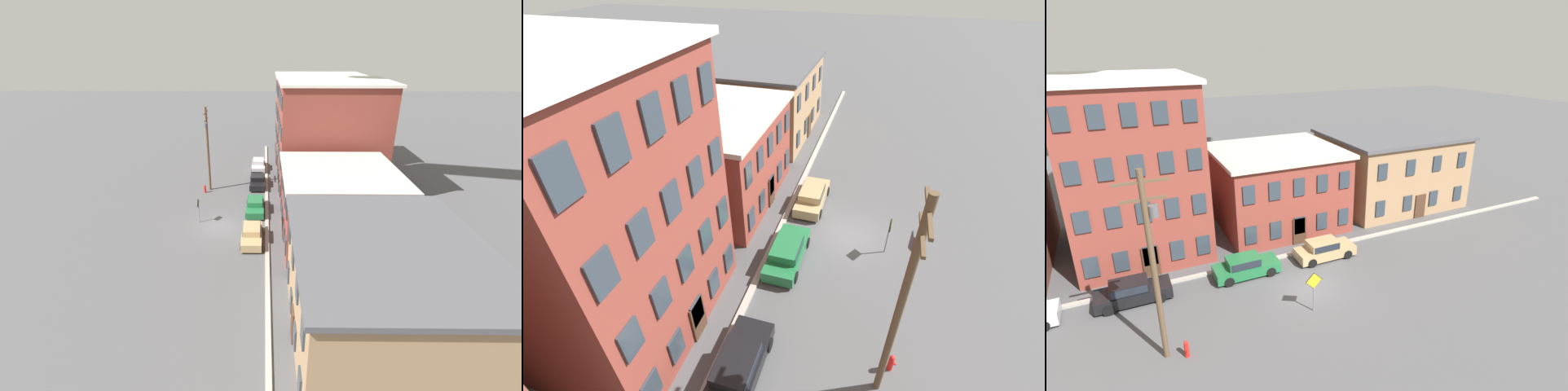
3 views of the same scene
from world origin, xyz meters
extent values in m
plane|color=#4C4C4F|center=(0.00, 0.00, 0.00)|extent=(200.00, 200.00, 0.00)
cube|color=#9E998E|center=(0.00, 4.50, 0.08)|extent=(56.00, 0.36, 0.16)
cube|color=brown|center=(-9.07, 11.69, 6.26)|extent=(8.88, 11.38, 12.52)
cube|color=silver|center=(-9.07, 11.69, 12.67)|extent=(9.38, 11.88, 0.30)
cube|color=#2D3842|center=(-12.62, 5.94, 1.57)|extent=(0.90, 0.10, 1.40)
cube|color=#2D3842|center=(-12.62, 5.94, 4.70)|extent=(0.90, 0.10, 1.40)
cube|color=#2D3842|center=(-12.62, 5.94, 7.83)|extent=(0.90, 0.10, 1.40)
cube|color=#2D3842|center=(-12.62, 5.94, 10.96)|extent=(0.90, 0.10, 1.40)
cube|color=#2D3842|center=(-10.84, 5.94, 1.57)|extent=(0.90, 0.10, 1.40)
cube|color=#2D3842|center=(-10.84, 5.94, 4.70)|extent=(0.90, 0.10, 1.40)
cube|color=#2D3842|center=(-10.84, 5.94, 7.83)|extent=(0.90, 0.10, 1.40)
cube|color=#2D3842|center=(-10.84, 5.94, 10.96)|extent=(0.90, 0.10, 1.40)
cube|color=#2D3842|center=(-9.07, 5.94, 1.57)|extent=(0.90, 0.10, 1.40)
cube|color=#2D3842|center=(-9.07, 5.94, 4.70)|extent=(0.90, 0.10, 1.40)
cube|color=#2D3842|center=(-9.07, 5.94, 7.83)|extent=(0.90, 0.10, 1.40)
cube|color=#2D3842|center=(-9.07, 5.94, 10.96)|extent=(0.90, 0.10, 1.40)
cube|color=#2D3842|center=(-7.29, 5.94, 1.57)|extent=(0.90, 0.10, 1.40)
cube|color=#2D3842|center=(-7.29, 5.94, 4.70)|extent=(0.90, 0.10, 1.40)
cube|color=#2D3842|center=(-7.29, 5.94, 7.83)|extent=(0.90, 0.10, 1.40)
cube|color=#2D3842|center=(-7.29, 5.94, 10.96)|extent=(0.90, 0.10, 1.40)
cube|color=#2D3842|center=(-5.52, 5.94, 1.57)|extent=(0.90, 0.10, 1.40)
cube|color=#2D3842|center=(-5.52, 5.94, 4.70)|extent=(0.90, 0.10, 1.40)
cube|color=#2D3842|center=(-5.52, 5.94, 7.83)|extent=(0.90, 0.10, 1.40)
cube|color=#2D3842|center=(-5.52, 5.94, 10.96)|extent=(0.90, 0.10, 1.40)
cube|color=#472D1E|center=(-9.07, 5.94, 1.10)|extent=(1.10, 0.10, 2.20)
cube|color=brown|center=(1.93, 10.69, 3.17)|extent=(9.85, 9.38, 6.34)
cube|color=#B7B2A8|center=(1.93, 10.69, 6.49)|extent=(10.35, 9.88, 0.30)
cube|color=#2D3842|center=(-2.01, 5.94, 1.59)|extent=(0.90, 0.10, 1.40)
cube|color=#2D3842|center=(-2.01, 5.94, 4.76)|extent=(0.90, 0.10, 1.40)
cube|color=#2D3842|center=(-0.04, 5.94, 1.59)|extent=(0.90, 0.10, 1.40)
cube|color=#2D3842|center=(-0.04, 5.94, 4.76)|extent=(0.90, 0.10, 1.40)
cube|color=#2D3842|center=(1.93, 5.94, 1.59)|extent=(0.90, 0.10, 1.40)
cube|color=#2D3842|center=(1.93, 5.94, 4.76)|extent=(0.90, 0.10, 1.40)
cube|color=#2D3842|center=(3.90, 5.94, 1.59)|extent=(0.90, 0.10, 1.40)
cube|color=#2D3842|center=(3.90, 5.94, 4.76)|extent=(0.90, 0.10, 1.40)
cube|color=#2D3842|center=(5.87, 5.94, 1.59)|extent=(0.90, 0.10, 1.40)
cube|color=#2D3842|center=(5.87, 5.94, 4.76)|extent=(0.90, 0.10, 1.40)
cube|color=#472D1E|center=(1.93, 5.94, 1.10)|extent=(1.10, 0.10, 2.20)
cube|color=#9E7A56|center=(13.90, 10.90, 3.28)|extent=(11.66, 9.80, 6.56)
cube|color=#4C4C51|center=(13.90, 10.90, 6.71)|extent=(12.16, 10.30, 0.30)
cube|color=#2D3842|center=(9.53, 5.94, 1.64)|extent=(0.90, 0.10, 1.40)
cube|color=#2D3842|center=(9.53, 5.94, 4.92)|extent=(0.90, 0.10, 1.40)
cube|color=#2D3842|center=(12.45, 5.94, 1.64)|extent=(0.90, 0.10, 1.40)
cube|color=#2D3842|center=(12.45, 5.94, 4.92)|extent=(0.90, 0.10, 1.40)
cube|color=#2D3842|center=(15.36, 5.94, 1.64)|extent=(0.90, 0.10, 1.40)
cube|color=#2D3842|center=(15.36, 5.94, 4.92)|extent=(0.90, 0.10, 1.40)
cube|color=#2D3842|center=(18.27, 5.94, 1.64)|extent=(0.90, 0.10, 1.40)
cube|color=#2D3842|center=(18.27, 5.94, 4.92)|extent=(0.90, 0.10, 1.40)
cube|color=#472D1E|center=(13.90, 5.94, 1.10)|extent=(1.10, 0.10, 2.20)
cylinder|color=black|center=(-15.13, 4.24, 0.33)|extent=(0.66, 0.22, 0.66)
cube|color=black|center=(-10.42, 3.39, 0.53)|extent=(4.40, 1.80, 0.70)
cube|color=black|center=(-10.62, 3.39, 1.15)|extent=(2.20, 1.51, 0.55)
cube|color=#1E232D|center=(-10.62, 3.39, 1.15)|extent=(2.02, 1.58, 0.48)
cylinder|color=black|center=(-8.97, 4.24, 0.33)|extent=(0.66, 0.22, 0.66)
cylinder|color=black|center=(-8.97, 2.54, 0.33)|extent=(0.66, 0.22, 0.66)
cylinder|color=black|center=(-11.87, 4.24, 0.33)|extent=(0.66, 0.22, 0.66)
cylinder|color=black|center=(-11.87, 2.54, 0.33)|extent=(0.66, 0.22, 0.66)
cube|color=#1E6638|center=(-3.26, 3.28, 0.53)|extent=(4.40, 1.80, 0.70)
cube|color=#1E6638|center=(-3.46, 3.28, 1.15)|extent=(2.20, 1.51, 0.55)
cube|color=#1E232D|center=(-3.46, 3.28, 1.15)|extent=(2.02, 1.58, 0.48)
cylinder|color=black|center=(-1.81, 4.13, 0.33)|extent=(0.66, 0.22, 0.66)
cylinder|color=black|center=(-1.81, 2.43, 0.33)|extent=(0.66, 0.22, 0.66)
cylinder|color=black|center=(-4.71, 4.13, 0.33)|extent=(0.66, 0.22, 0.66)
cylinder|color=black|center=(-4.71, 2.43, 0.33)|extent=(0.66, 0.22, 0.66)
cube|color=tan|center=(2.69, 3.12, 0.53)|extent=(4.40, 1.80, 0.70)
cube|color=tan|center=(2.49, 3.12, 1.15)|extent=(2.20, 1.51, 0.55)
cube|color=#1E232D|center=(2.49, 3.12, 1.15)|extent=(2.02, 1.58, 0.48)
cylinder|color=black|center=(4.14, 3.97, 0.33)|extent=(0.66, 0.22, 0.66)
cylinder|color=black|center=(4.14, 2.27, 0.33)|extent=(0.66, 0.22, 0.66)
cylinder|color=black|center=(1.24, 3.97, 0.33)|extent=(0.66, 0.22, 0.66)
cylinder|color=black|center=(1.24, 2.27, 0.33)|extent=(0.66, 0.22, 0.66)
cylinder|color=slate|center=(-0.91, -2.23, 1.21)|extent=(0.08, 0.08, 2.42)
cube|color=yellow|center=(-0.91, -2.26, 2.07)|extent=(0.99, 0.03, 0.99)
cube|color=black|center=(-0.91, -2.25, 2.07)|extent=(1.07, 0.02, 1.07)
cylinder|color=brown|center=(-9.29, -2.36, 4.97)|extent=(0.28, 0.28, 9.94)
cube|color=brown|center=(-9.29, -2.36, 9.34)|extent=(2.40, 0.12, 0.12)
cube|color=brown|center=(-9.29, -2.36, 8.54)|extent=(2.00, 0.12, 0.12)
cylinder|color=#515156|center=(-8.94, -2.36, 7.94)|extent=(0.44, 0.44, 0.55)
cylinder|color=red|center=(-8.36, -2.84, 0.40)|extent=(0.24, 0.24, 0.80)
sphere|color=red|center=(-8.36, -2.84, 0.85)|extent=(0.22, 0.22, 0.22)
cylinder|color=red|center=(-8.36, -3.00, 0.45)|extent=(0.10, 0.12, 0.10)
camera|label=1|loc=(29.84, 4.22, 16.63)|focal=24.00mm
camera|label=2|loc=(-17.53, -0.70, 15.07)|focal=24.00mm
camera|label=3|loc=(-9.98, -20.27, 14.93)|focal=28.00mm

